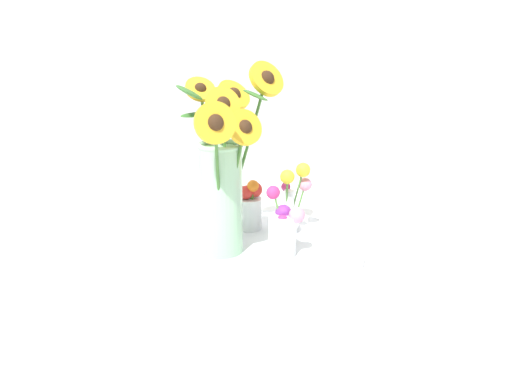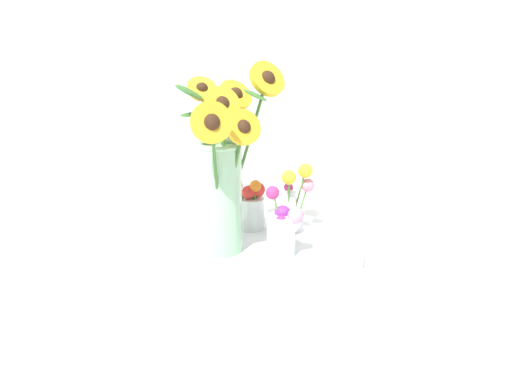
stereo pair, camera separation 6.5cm
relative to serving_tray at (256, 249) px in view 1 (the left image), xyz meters
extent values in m
plane|color=white|center=(0.00, -0.04, -0.01)|extent=(6.00, 6.00, 0.00)
cylinder|color=silver|center=(0.00, 0.00, 0.00)|extent=(0.53, 0.53, 0.02)
cylinder|color=#99CC9E|center=(-0.08, 0.01, 0.14)|extent=(0.10, 0.10, 0.26)
torus|color=#99CC9E|center=(-0.08, 0.01, 0.27)|extent=(0.10, 0.10, 0.01)
cylinder|color=#427533|center=(-0.09, 0.06, 0.23)|extent=(0.02, 0.08, 0.30)
cylinder|color=gold|center=(-0.09, 0.10, 0.39)|extent=(0.07, 0.06, 0.06)
sphere|color=#382314|center=(-0.09, 0.10, 0.39)|extent=(0.03, 0.03, 0.03)
cylinder|color=#427533|center=(-0.11, -0.04, 0.21)|extent=(0.05, 0.09, 0.24)
cylinder|color=gold|center=(-0.13, -0.08, 0.34)|extent=(0.10, 0.04, 0.10)
sphere|color=#382314|center=(-0.13, -0.08, 0.34)|extent=(0.04, 0.04, 0.04)
cylinder|color=#427533|center=(-0.02, 0.01, 0.24)|extent=(0.12, 0.02, 0.33)
cylinder|color=gold|center=(0.04, 0.02, 0.41)|extent=(0.11, 0.06, 0.10)
sphere|color=#382314|center=(0.04, 0.02, 0.41)|extent=(0.04, 0.04, 0.04)
cylinder|color=#427533|center=(-0.05, 0.06, 0.22)|extent=(0.08, 0.07, 0.28)
cylinder|color=gold|center=(-0.01, 0.10, 0.37)|extent=(0.10, 0.07, 0.09)
sphere|color=#382314|center=(-0.01, 0.10, 0.37)|extent=(0.04, 0.04, 0.04)
cylinder|color=#427533|center=(-0.07, -0.02, 0.18)|extent=(0.05, 0.04, 0.27)
cylinder|color=gold|center=(-0.05, -0.04, 0.32)|extent=(0.09, 0.05, 0.09)
sphere|color=#382314|center=(-0.05, -0.04, 0.32)|extent=(0.03, 0.03, 0.03)
cylinder|color=#427533|center=(-0.07, 0.01, 0.20)|extent=(0.02, 0.03, 0.33)
cylinder|color=gold|center=(-0.08, 0.00, 0.36)|extent=(0.08, 0.05, 0.08)
sphere|color=#382314|center=(-0.08, 0.00, 0.36)|extent=(0.03, 0.03, 0.03)
ellipsoid|color=#38702D|center=(-0.14, 0.04, 0.39)|extent=(0.11, 0.15, 0.06)
ellipsoid|color=#38702D|center=(-0.12, 0.06, 0.33)|extent=(0.11, 0.10, 0.01)
ellipsoid|color=#38702D|center=(0.00, 0.00, 0.38)|extent=(0.06, 0.11, 0.03)
cylinder|color=white|center=(0.03, -0.07, 0.06)|extent=(0.07, 0.07, 0.10)
cylinder|color=#568E42|center=(0.03, -0.07, 0.06)|extent=(0.02, 0.02, 0.07)
sphere|color=#C6337A|center=(0.03, -0.08, 0.10)|extent=(0.03, 0.03, 0.03)
cylinder|color=#568E42|center=(0.04, -0.06, 0.07)|extent=(0.01, 0.01, 0.08)
sphere|color=purple|center=(0.04, -0.06, 0.11)|extent=(0.04, 0.04, 0.04)
cylinder|color=#568E42|center=(0.05, -0.09, 0.07)|extent=(0.02, 0.01, 0.07)
sphere|color=pink|center=(0.06, -0.09, 0.11)|extent=(0.04, 0.04, 0.04)
cylinder|color=#568E42|center=(0.03, -0.06, 0.10)|extent=(0.02, 0.04, 0.11)
sphere|color=#C6337A|center=(0.03, -0.04, 0.16)|extent=(0.03, 0.03, 0.03)
sphere|color=white|center=(0.12, 0.05, 0.04)|extent=(0.06, 0.06, 0.06)
cylinder|color=white|center=(0.12, 0.05, 0.10)|extent=(0.03, 0.03, 0.06)
cylinder|color=#568E42|center=(0.15, 0.04, 0.08)|extent=(0.03, 0.01, 0.10)
sphere|color=pink|center=(0.16, 0.04, 0.14)|extent=(0.04, 0.04, 0.04)
cylinder|color=#568E42|center=(0.11, 0.04, 0.10)|extent=(0.02, 0.04, 0.14)
sphere|color=yellow|center=(0.10, 0.02, 0.17)|extent=(0.04, 0.04, 0.04)
cylinder|color=#568E42|center=(0.12, 0.06, 0.08)|extent=(0.01, 0.02, 0.10)
sphere|color=#C6337A|center=(0.12, 0.07, 0.13)|extent=(0.03, 0.03, 0.03)
cylinder|color=#568E42|center=(0.14, 0.04, 0.12)|extent=(0.03, 0.02, 0.12)
sphere|color=yellow|center=(0.15, 0.03, 0.18)|extent=(0.04, 0.04, 0.04)
cylinder|color=white|center=(0.04, 0.12, 0.05)|extent=(0.07, 0.07, 0.08)
cylinder|color=#4C8438|center=(0.02, 0.12, 0.08)|extent=(0.03, 0.02, 0.10)
sphere|color=white|center=(0.01, 0.13, 0.13)|extent=(0.02, 0.02, 0.02)
cylinder|color=#4C8438|center=(0.04, 0.12, 0.07)|extent=(0.03, 0.01, 0.08)
sphere|color=red|center=(0.03, 0.11, 0.11)|extent=(0.04, 0.04, 0.04)
cylinder|color=#4C8438|center=(0.04, 0.11, 0.09)|extent=(0.02, 0.02, 0.09)
sphere|color=orange|center=(0.04, 0.10, 0.13)|extent=(0.03, 0.03, 0.03)
cylinder|color=#4C8438|center=(0.04, 0.10, 0.08)|extent=(0.01, 0.01, 0.10)
sphere|color=yellow|center=(0.04, 0.10, 0.13)|extent=(0.02, 0.02, 0.02)
cylinder|color=#4C8438|center=(0.05, 0.12, 0.07)|extent=(0.02, 0.02, 0.09)
sphere|color=red|center=(0.05, 0.11, 0.12)|extent=(0.04, 0.04, 0.04)
camera|label=1|loc=(-0.51, -1.01, 0.51)|focal=35.00mm
camera|label=2|loc=(-0.45, -1.04, 0.51)|focal=35.00mm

